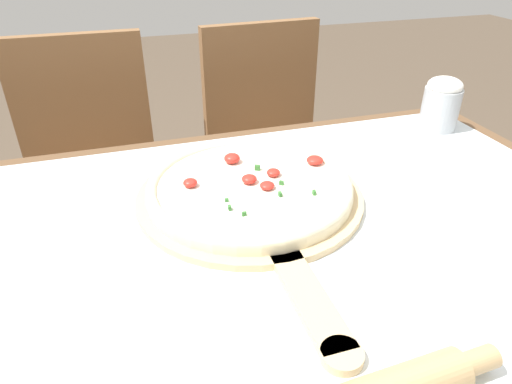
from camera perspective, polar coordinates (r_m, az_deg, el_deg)
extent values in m
cube|color=brown|center=(0.72, 1.92, -6.88)|extent=(1.26, 0.84, 0.03)
cylinder|color=brown|center=(1.43, 18.99, -5.27)|extent=(0.06, 0.06, 0.70)
cube|color=silver|center=(0.71, 1.94, -5.76)|extent=(1.18, 0.76, 0.00)
cylinder|color=#D6B784|center=(0.80, -0.64, -0.42)|extent=(0.39, 0.39, 0.01)
cube|color=#D6B784|center=(0.60, 6.83, -13.03)|extent=(0.04, 0.19, 0.01)
cylinder|color=#D6B784|center=(0.55, 10.90, -19.40)|extent=(0.05, 0.05, 0.01)
cylinder|color=beige|center=(0.79, -0.64, 0.44)|extent=(0.36, 0.36, 0.02)
torus|color=beige|center=(0.79, -0.65, 0.95)|extent=(0.36, 0.36, 0.02)
cylinder|color=white|center=(0.79, -0.65, 1.04)|extent=(0.32, 0.32, 0.00)
ellipsoid|color=red|center=(0.79, -0.76, 1.65)|extent=(0.03, 0.03, 0.01)
ellipsoid|color=red|center=(0.81, 2.19, 2.45)|extent=(0.02, 0.02, 0.01)
ellipsoid|color=red|center=(0.77, 1.40, 0.82)|extent=(0.03, 0.03, 0.01)
ellipsoid|color=red|center=(0.86, 7.37, 3.97)|extent=(0.03, 0.03, 0.01)
ellipsoid|color=red|center=(0.85, -3.01, 4.23)|extent=(0.03, 0.03, 0.02)
ellipsoid|color=red|center=(0.78, -8.22, 1.15)|extent=(0.02, 0.02, 0.01)
cube|color=#387533|center=(0.75, 3.04, -0.29)|extent=(0.01, 0.01, 0.01)
cube|color=#387533|center=(0.70, -1.49, -2.75)|extent=(0.01, 0.00, 0.01)
cube|color=#387533|center=(0.76, 7.29, -0.07)|extent=(0.01, 0.01, 0.01)
cube|color=#387533|center=(0.83, 0.18, 3.06)|extent=(0.01, 0.01, 0.01)
cube|color=#387533|center=(0.73, -3.67, -1.02)|extent=(0.01, 0.01, 0.01)
cube|color=#387533|center=(0.71, -3.31, -1.98)|extent=(0.00, 0.01, 0.01)
cube|color=#387533|center=(0.78, 3.20, 1.15)|extent=(0.01, 0.01, 0.01)
cylinder|color=tan|center=(0.56, 25.81, -18.52)|extent=(0.05, 0.03, 0.03)
cube|color=brown|center=(1.39, -19.16, -2.05)|extent=(0.40, 0.40, 0.02)
cube|color=brown|center=(1.45, -20.78, 9.43)|extent=(0.38, 0.04, 0.44)
cylinder|color=brown|center=(1.42, -24.10, -14.17)|extent=(0.04, 0.04, 0.43)
cylinder|color=brown|center=(1.39, -10.81, -12.39)|extent=(0.04, 0.04, 0.43)
cylinder|color=brown|center=(1.66, -23.35, -6.55)|extent=(0.04, 0.04, 0.43)
cylinder|color=brown|center=(1.64, -12.32, -4.94)|extent=(0.04, 0.04, 0.43)
cube|color=brown|center=(1.45, 3.20, 1.42)|extent=(0.43, 0.43, 0.02)
cube|color=brown|center=(1.51, 0.57, 12.26)|extent=(0.38, 0.06, 0.44)
cylinder|color=brown|center=(1.42, -0.40, -10.78)|extent=(0.04, 0.04, 0.43)
cylinder|color=brown|center=(1.53, 10.95, -7.69)|extent=(0.04, 0.04, 0.43)
cylinder|color=brown|center=(1.65, -4.38, -3.87)|extent=(0.04, 0.04, 0.43)
cylinder|color=brown|center=(1.76, 5.62, -1.69)|extent=(0.04, 0.04, 0.43)
cylinder|color=#B2B7BC|center=(1.15, 22.03, 9.63)|extent=(0.08, 0.08, 0.09)
ellipsoid|color=white|center=(1.13, 22.58, 12.21)|extent=(0.08, 0.08, 0.04)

